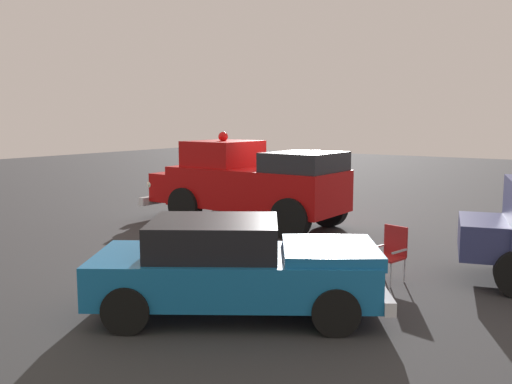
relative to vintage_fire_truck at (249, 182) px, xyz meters
name	(u,v)px	position (x,y,z in m)	size (l,w,h in m)	color
ground_plane	(287,223)	(0.76, -0.80, -1.20)	(60.00, 60.00, 0.00)	#333335
vintage_fire_truck	(249,182)	(0.00, 0.00, 0.00)	(2.41, 5.99, 2.59)	black
classic_hot_rod	(237,266)	(-6.07, -3.98, -0.45)	(3.91, 4.67, 1.46)	black
lawn_chair_near_truck	(230,186)	(2.97, 2.89, -0.61)	(0.69, 0.69, 1.02)	#B7BABF
lawn_chair_by_car	(392,250)	(-3.08, -5.31, -0.61)	(0.60, 0.60, 1.02)	#B7BABF
spectator_seated	(231,183)	(2.88, 2.79, -0.50)	(0.63, 0.65, 1.29)	#383842
traffic_cone	(271,238)	(-2.39, -2.24, -0.89)	(0.40, 0.40, 0.64)	orange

